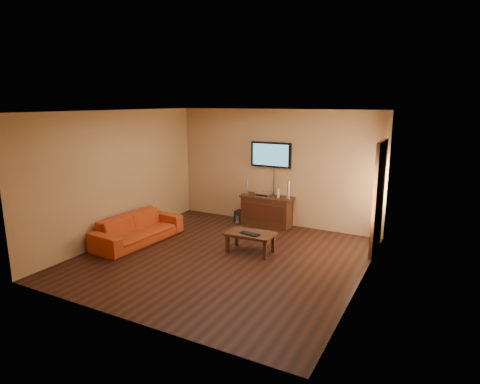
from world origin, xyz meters
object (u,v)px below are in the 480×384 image
Objects in this scene: media_console at (267,211)px; sofa at (138,224)px; bottle at (237,220)px; television at (271,155)px; coffee_table at (250,236)px; keyboard at (250,234)px; subwoofer at (241,216)px; speaker_left at (247,187)px; speaker_right at (288,191)px; game_console at (278,193)px; av_receiver at (264,194)px.

media_console is 0.62× the size of sofa.
media_console is at bearing 24.85° from bottle.
television is at bearing 37.69° from bottle.
coffee_table is (0.45, -1.96, -1.32)m from television.
keyboard is (0.48, -2.05, -1.25)m from television.
subwoofer is at bearing 122.49° from coffee_table.
keyboard is at bearing -56.71° from subwoofer.
television is 0.97m from speaker_left.
television is at bearing 21.33° from subwoofer.
television is 2.47× the size of speaker_right.
keyboard is (0.20, -1.87, -0.39)m from game_console.
sofa is 3.21m from game_console.
av_receiver reaches higher than sofa.
av_receiver reaches higher than keyboard.
subwoofer is at bearing -163.55° from speaker_left.
subwoofer is at bearing -176.82° from speaker_right.
game_console is 1.92m from keyboard.
game_console is 0.74× the size of subwoofer.
speaker_right is 0.26m from game_console.
speaker_right is at bearing 2.66° from media_console.
media_console is 0.39m from av_receiver.
speaker_right is (0.52, -0.17, -0.77)m from television.
speaker_right is 1.97× the size of game_console.
keyboard is (-0.05, -1.88, -0.47)m from speaker_right.
game_console reaches higher than sofa.
game_console reaches higher than media_console.
media_console is at bearing -35.24° from sofa.
sofa is 2.73m from speaker_left.
sofa is 5.52× the size of av_receiver.
media_console is 1.24× the size of television.
media_console is 1.32m from television.
speaker_right is at bearing 87.64° from coffee_table.
sofa is 4.95× the size of speaker_right.
speaker_right is at bearing 15.37° from bottle.
television is at bearing 161.79° from speaker_right.
sofa is 7.19× the size of subwoofer.
subwoofer is 0.66× the size of keyboard.
television is 0.94m from av_receiver.
speaker_right is at bearing 88.62° from keyboard.
bottle is at bearing -164.63° from speaker_right.
speaker_right is 1.39m from subwoofer.
media_console is 0.74m from speaker_right.
media_console is 1.91m from keyboard.
media_console is 0.73m from speaker_left.
game_console is at bearing 4.13° from media_console.
bottle is (-0.63, -0.29, -0.25)m from media_console.
television is 0.92m from game_console.
television is (0.00, 0.20, 1.30)m from media_console.
bottle is at bearing -155.15° from media_console.
media_console reaches higher than coffee_table.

